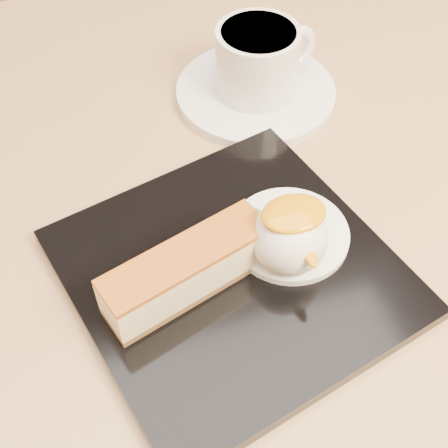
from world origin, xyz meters
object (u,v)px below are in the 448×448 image
object	(u,v)px
coffee_cup	(259,59)
cheesecake	(187,271)
ice_cream_scoop	(289,238)
saucer	(256,93)
table	(237,334)
dessert_plate	(232,273)

from	to	relation	value
coffee_cup	cheesecake	bearing A→B (deg)	-134.34
ice_cream_scoop	saucer	bearing A→B (deg)	76.48
ice_cream_scoop	table	bearing A→B (deg)	117.11
table	ice_cream_scoop	bearing A→B (deg)	-62.89
table	dessert_plate	distance (m)	0.17
dessert_plate	saucer	distance (m)	0.21
cheesecake	coffee_cup	size ratio (longest dim) A/B	1.25
dessert_plate	cheesecake	world-z (taller)	cheesecake
coffee_cup	saucer	bearing A→B (deg)	180.00
table	ice_cream_scoop	distance (m)	0.20
ice_cream_scoop	coffee_cup	xyz separation A→B (m)	(0.05, 0.20, 0.00)
coffee_cup	table	bearing A→B (deg)	-126.56
table	dessert_plate	size ratio (longest dim) A/B	3.64
dessert_plate	ice_cream_scoop	bearing A→B (deg)	-7.13
dessert_plate	coffee_cup	distance (m)	0.21
table	dessert_plate	world-z (taller)	dessert_plate
ice_cream_scoop	saucer	world-z (taller)	ice_cream_scoop
table	coffee_cup	xyz separation A→B (m)	(0.07, 0.15, 0.20)
table	saucer	size ratio (longest dim) A/B	5.33
table	cheesecake	distance (m)	0.20
dessert_plate	coffee_cup	world-z (taller)	coffee_cup
cheesecake	ice_cream_scoop	world-z (taller)	ice_cream_scoop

